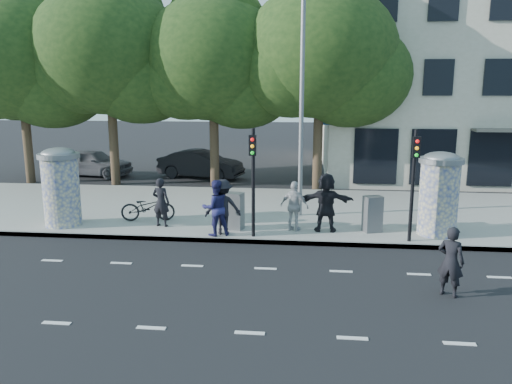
# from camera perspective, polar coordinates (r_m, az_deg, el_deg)

# --- Properties ---
(ground) EXTENTS (120.00, 120.00, 0.00)m
(ground) POSITION_cam_1_polar(r_m,az_deg,el_deg) (12.20, 0.51, -11.06)
(ground) COLOR black
(ground) RESTS_ON ground
(sidewalk) EXTENTS (40.00, 8.00, 0.15)m
(sidewalk) POSITION_cam_1_polar(r_m,az_deg,el_deg) (19.29, 2.67, -2.20)
(sidewalk) COLOR gray
(sidewalk) RESTS_ON ground
(curb) EXTENTS (40.00, 0.10, 0.16)m
(curb) POSITION_cam_1_polar(r_m,az_deg,el_deg) (15.50, 1.79, -5.72)
(curb) COLOR slate
(curb) RESTS_ON ground
(lane_dash_near) EXTENTS (32.00, 0.12, 0.01)m
(lane_dash_near) POSITION_cam_1_polar(r_m,az_deg,el_deg) (10.22, -0.73, -15.81)
(lane_dash_near) COLOR silver
(lane_dash_near) RESTS_ON ground
(lane_dash_far) EXTENTS (32.00, 0.12, 0.01)m
(lane_dash_far) POSITION_cam_1_polar(r_m,az_deg,el_deg) (13.49, 1.09, -8.75)
(lane_dash_far) COLOR silver
(lane_dash_far) RESTS_ON ground
(ad_column_left) EXTENTS (1.36, 1.36, 2.65)m
(ad_column_left) POSITION_cam_1_polar(r_m,az_deg,el_deg) (18.03, -21.41, 0.75)
(ad_column_left) COLOR beige
(ad_column_left) RESTS_ON sidewalk
(ad_column_right) EXTENTS (1.36, 1.36, 2.65)m
(ad_column_right) POSITION_cam_1_polar(r_m,az_deg,el_deg) (16.72, 20.20, 0.03)
(ad_column_right) COLOR beige
(ad_column_right) RESTS_ON sidewalk
(traffic_pole_near) EXTENTS (0.22, 0.31, 3.40)m
(traffic_pole_near) POSITION_cam_1_polar(r_m,az_deg,el_deg) (15.28, -0.34, 2.36)
(traffic_pole_near) COLOR black
(traffic_pole_near) RESTS_ON sidewalk
(traffic_pole_far) EXTENTS (0.22, 0.31, 3.40)m
(traffic_pole_far) POSITION_cam_1_polar(r_m,az_deg,el_deg) (15.51, 17.59, 1.94)
(traffic_pole_far) COLOR black
(traffic_pole_far) RESTS_ON sidewalk
(street_lamp) EXTENTS (0.25, 0.93, 8.00)m
(street_lamp) POSITION_cam_1_polar(r_m,az_deg,el_deg) (17.82, 5.27, 11.93)
(street_lamp) COLOR slate
(street_lamp) RESTS_ON sidewalk
(tree_far_left) EXTENTS (7.20, 7.20, 9.26)m
(tree_far_left) POSITION_cam_1_polar(r_m,az_deg,el_deg) (27.59, -25.41, 13.72)
(tree_far_left) COLOR #38281C
(tree_far_left) RESTS_ON ground
(tree_mid_left) EXTENTS (7.20, 7.20, 9.57)m
(tree_mid_left) POSITION_cam_1_polar(r_m,az_deg,el_deg) (25.61, -16.52, 15.28)
(tree_mid_left) COLOR #38281C
(tree_mid_left) RESTS_ON ground
(tree_near_left) EXTENTS (6.80, 6.80, 8.97)m
(tree_near_left) POSITION_cam_1_polar(r_m,az_deg,el_deg) (24.36, -4.96, 14.88)
(tree_near_left) COLOR #38281C
(tree_near_left) RESTS_ON ground
(tree_center) EXTENTS (7.00, 7.00, 9.30)m
(tree_center) POSITION_cam_1_polar(r_m,az_deg,el_deg) (23.54, 7.34, 15.55)
(tree_center) COLOR #38281C
(tree_center) RESTS_ON ground
(building) EXTENTS (20.30, 15.85, 12.00)m
(building) POSITION_cam_1_polar(r_m,az_deg,el_deg) (33.06, 26.04, 12.82)
(building) COLOR #B0A994
(building) RESTS_ON ground
(ped_a) EXTENTS (0.99, 0.72, 1.85)m
(ped_a) POSITION_cam_1_polar(r_m,az_deg,el_deg) (18.10, -21.91, -0.73)
(ped_a) COLOR black
(ped_a) RESTS_ON sidewalk
(ped_b) EXTENTS (0.67, 0.51, 1.66)m
(ped_b) POSITION_cam_1_polar(r_m,az_deg,el_deg) (17.04, -10.80, -1.15)
(ped_b) COLOR black
(ped_b) RESTS_ON sidewalk
(ped_c) EXTENTS (1.07, 0.98, 1.78)m
(ped_c) POSITION_cam_1_polar(r_m,az_deg,el_deg) (15.75, -4.64, -1.81)
(ped_c) COLOR navy
(ped_c) RESTS_ON sidewalk
(ped_d) EXTENTS (1.27, 0.93, 1.77)m
(ped_d) POSITION_cam_1_polar(r_m,az_deg,el_deg) (15.90, -3.81, -1.70)
(ped_d) COLOR black
(ped_d) RESTS_ON sidewalk
(ped_e) EXTENTS (1.09, 0.85, 1.64)m
(ped_e) POSITION_cam_1_polar(r_m,az_deg,el_deg) (16.26, 4.42, -1.63)
(ped_e) COLOR #A8A8AB
(ped_e) RESTS_ON sidewalk
(ped_f) EXTENTS (1.81, 0.68, 1.93)m
(ped_f) POSITION_cam_1_polar(r_m,az_deg,el_deg) (16.28, 8.00, -1.17)
(ped_f) COLOR black
(ped_f) RESTS_ON sidewalk
(man_road) EXTENTS (0.73, 0.66, 1.66)m
(man_road) POSITION_cam_1_polar(r_m,az_deg,el_deg) (12.40, 21.37, -7.40)
(man_road) COLOR black
(man_road) RESTS_ON ground
(bicycle) EXTENTS (1.00, 1.96, 0.98)m
(bicycle) POSITION_cam_1_polar(r_m,az_deg,el_deg) (17.90, -12.25, -1.70)
(bicycle) COLOR black
(bicycle) RESTS_ON sidewalk
(cabinet_left) EXTENTS (0.67, 0.56, 1.23)m
(cabinet_left) POSITION_cam_1_polar(r_m,az_deg,el_deg) (16.46, -2.51, -2.18)
(cabinet_left) COLOR slate
(cabinet_left) RESTS_ON sidewalk
(cabinet_right) EXTENTS (0.67, 0.58, 1.17)m
(cabinet_right) POSITION_cam_1_polar(r_m,az_deg,el_deg) (16.60, 13.17, -2.46)
(cabinet_right) COLOR slate
(cabinet_right) RESTS_ON sidewalk
(car_left) EXTENTS (2.43, 4.59, 1.49)m
(car_left) POSITION_cam_1_polar(r_m,az_deg,el_deg) (28.75, -18.19, 3.23)
(car_left) COLOR #515258
(car_left) RESTS_ON ground
(car_mid) EXTENTS (2.55, 4.75, 1.49)m
(car_mid) POSITION_cam_1_polar(r_m,az_deg,el_deg) (26.88, -6.34, 3.19)
(car_mid) COLOR black
(car_mid) RESTS_ON ground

